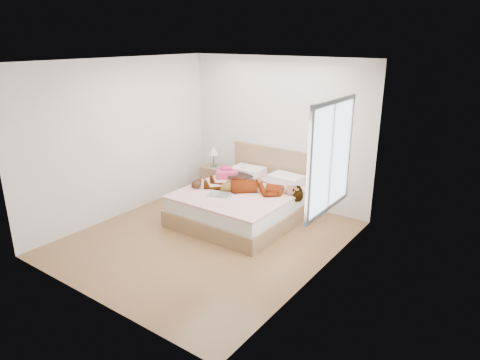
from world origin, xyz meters
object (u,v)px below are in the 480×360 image
(phone, at_px, (243,169))
(magazine, at_px, (219,195))
(bed, at_px, (246,201))
(woman, at_px, (254,184))
(plush_toy, at_px, (197,183))
(towel, at_px, (227,172))
(coffee_mug, at_px, (230,187))
(nightstand, at_px, (214,177))

(phone, bearing_deg, magazine, -99.04)
(bed, relative_size, magazine, 4.53)
(woman, height_order, plush_toy, woman)
(plush_toy, bearing_deg, magazine, -7.27)
(bed, xyz_separation_m, towel, (-0.63, 0.28, 0.32))
(coffee_mug, bearing_deg, bed, 52.88)
(bed, xyz_separation_m, plush_toy, (-0.68, -0.47, 0.31))
(phone, xyz_separation_m, bed, (0.33, -0.37, -0.41))
(woman, relative_size, magazine, 3.56)
(woman, xyz_separation_m, phone, (-0.50, 0.40, 0.06))
(bed, height_order, magazine, bed)
(phone, height_order, nightstand, nightstand)
(phone, bearing_deg, woman, -58.48)
(woman, height_order, coffee_mug, woman)
(magazine, bearing_deg, plush_toy, 172.73)
(woman, xyz_separation_m, nightstand, (-1.40, 0.68, -0.33))
(plush_toy, bearing_deg, phone, 67.23)
(bed, xyz_separation_m, magazine, (-0.16, -0.53, 0.24))
(woman, relative_size, phone, 17.58)
(bed, relative_size, plush_toy, 7.59)
(magazine, bearing_deg, woman, 56.87)
(magazine, relative_size, nightstand, 0.51)
(towel, bearing_deg, phone, 16.72)
(magazine, height_order, nightstand, nightstand)
(woman, bearing_deg, magazine, -52.95)
(bed, height_order, nightstand, bed)
(plush_toy, xyz_separation_m, nightstand, (-0.55, 1.12, -0.29))
(coffee_mug, relative_size, plush_toy, 0.49)
(phone, height_order, towel, phone)
(coffee_mug, bearing_deg, magazine, -87.00)
(bed, relative_size, towel, 4.27)
(phone, distance_m, bed, 0.64)
(woman, relative_size, bed, 0.79)
(magazine, xyz_separation_m, plush_toy, (-0.52, 0.07, 0.06))
(towel, height_order, nightstand, nightstand)
(woman, height_order, towel, woman)
(bed, distance_m, magazine, 0.61)
(woman, distance_m, coffee_mug, 0.40)
(plush_toy, bearing_deg, bed, 34.36)
(nightstand, bearing_deg, plush_toy, -63.91)
(woman, distance_m, bed, 0.39)
(bed, distance_m, nightstand, 1.39)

